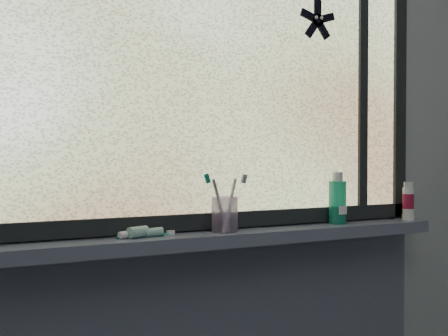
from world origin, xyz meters
TOP-DOWN VIEW (x-y plane):
  - wall_back at (0.00, 1.30)m, footprint 3.00×0.01m
  - windowsill at (0.00, 1.23)m, footprint 1.62×0.14m
  - window_pane at (0.00, 1.28)m, footprint 1.50×0.01m
  - frame_bottom at (0.00, 1.28)m, footprint 1.60×0.03m
  - frame_right at (0.78, 1.28)m, footprint 0.05×0.03m
  - frame_mullion at (0.60, 1.28)m, footprint 0.03×0.03m
  - starfish_sticker at (0.40, 1.27)m, footprint 0.15×0.02m
  - toothpaste_tube at (-0.23, 1.23)m, footprint 0.19×0.09m
  - toothbrush_cup at (0.03, 1.23)m, footprint 0.09×0.09m
  - toothbrush_lying at (-0.23, 1.23)m, footprint 0.19×0.02m
  - mouthwash_bottle at (0.46, 1.24)m, footprint 0.07×0.07m
  - cream_tube at (0.77, 1.22)m, footprint 0.05×0.05m

SIDE VIEW (x-z plane):
  - windowsill at x=0.00m, z-range 0.98..1.02m
  - toothbrush_lying at x=-0.23m, z-range 1.02..1.03m
  - toothpaste_tube at x=-0.23m, z-range 1.02..1.05m
  - frame_bottom at x=0.00m, z-range 1.02..1.07m
  - toothbrush_cup at x=0.03m, z-range 1.02..1.13m
  - cream_tube at x=0.77m, z-range 1.04..1.14m
  - mouthwash_bottle at x=0.46m, z-range 1.04..1.18m
  - wall_back at x=0.00m, z-range 0.00..2.50m
  - frame_right at x=0.78m, z-range 0.98..2.08m
  - window_pane at x=0.00m, z-range 1.03..2.03m
  - frame_mullion at x=0.60m, z-range 1.03..2.03m
  - starfish_sticker at x=0.40m, z-range 1.65..1.79m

